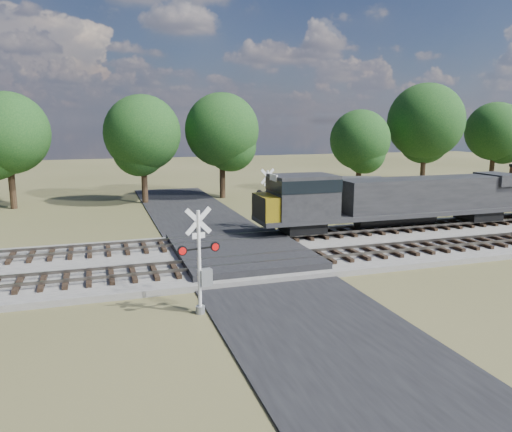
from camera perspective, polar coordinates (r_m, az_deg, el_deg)
name	(u,v)px	position (r m, az deg, el deg)	size (l,w,h in m)	color
ground	(242,260)	(27.62, -1.58, -5.02)	(160.00, 160.00, 0.00)	#444525
ballast_bed	(394,242)	(32.16, 15.55, -2.86)	(140.00, 10.00, 0.30)	gray
road	(242,259)	(27.61, -1.58, -4.94)	(7.00, 60.00, 0.08)	black
crossing_panel	(240,252)	(28.00, -1.87, -4.13)	(7.00, 9.00, 0.62)	#262628
track_near	(309,257)	(26.73, 6.09, -4.69)	(140.00, 2.60, 0.33)	black
track_far	(277,237)	(31.22, 2.38, -2.38)	(140.00, 2.60, 0.33)	black
crossing_signal_near	(201,270)	(19.78, -6.25, -6.14)	(1.72, 0.43, 4.30)	silver
crossing_signal_far	(266,204)	(35.11, 1.19, 1.39)	(1.71, 0.46, 4.28)	silver
equipment_shed	(362,194)	(43.29, 12.02, 2.42)	(5.00, 5.00, 2.75)	#4D3721
treeline	(249,132)	(48.26, -0.85, 9.55)	(84.10, 11.04, 11.51)	black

